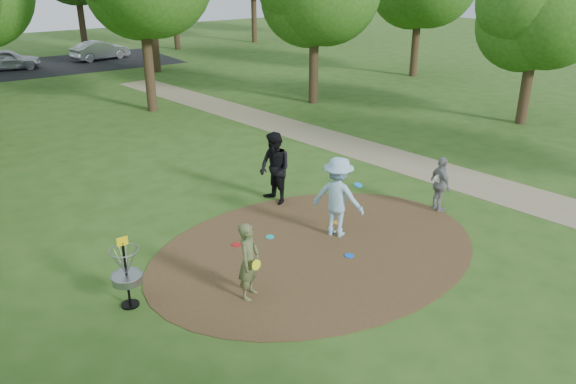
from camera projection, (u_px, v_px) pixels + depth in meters
ground at (317, 250)px, 13.45m from camera, size 100.00×100.00×0.00m
dirt_clearing at (317, 250)px, 13.44m from camera, size 8.40×8.40×0.02m
footpath at (437, 172)px, 18.39m from camera, size 7.55×39.89×0.01m
parking_lot at (65, 64)px, 37.24m from camera, size 14.00×8.00×0.01m
player_observer_with_disc at (249, 261)px, 11.29m from camera, size 0.72×0.69×1.66m
player_throwing_with_disc at (338, 197)px, 13.81m from camera, size 1.46×1.53×2.06m
player_walking_with_disc at (275, 168)px, 15.71m from camera, size 0.81×1.02×2.06m
player_waiting_with_disc at (440, 184)px, 15.27m from camera, size 0.66×0.98×1.55m
disc_ground_cyan at (270, 237)px, 14.02m from camera, size 0.22×0.22×0.02m
disc_ground_blue at (349, 256)px, 13.13m from camera, size 0.22×0.22×0.02m
disc_ground_red at (237, 245)px, 13.63m from camera, size 0.22×0.22×0.02m
car_left at (7, 59)px, 35.09m from camera, size 4.03×2.17×1.30m
car_right at (100, 50)px, 38.67m from camera, size 4.08×2.11×1.28m
disc_ground_orange at (336, 222)px, 14.79m from camera, size 0.22×0.22×0.02m
disc_golf_basket at (126, 267)px, 10.96m from camera, size 0.63×0.63×1.54m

